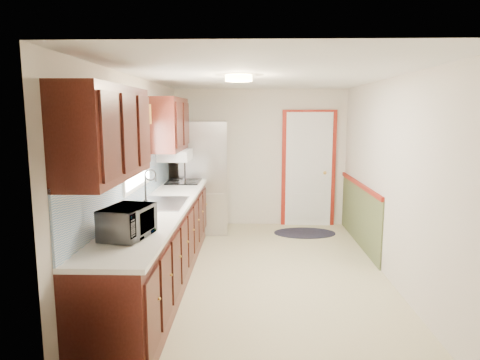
{
  "coord_description": "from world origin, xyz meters",
  "views": [
    {
      "loc": [
        -0.16,
        -5.03,
        1.98
      ],
      "look_at": [
        -0.3,
        0.28,
        1.15
      ],
      "focal_mm": 32.0,
      "sensor_mm": 36.0,
      "label": 1
    }
  ],
  "objects": [
    {
      "name": "room_shell",
      "position": [
        0.0,
        0.0,
        1.2
      ],
      "size": [
        3.2,
        5.2,
        2.52
      ],
      "color": "tan",
      "rests_on": "ground"
    },
    {
      "name": "kitchen_run",
      "position": [
        -1.24,
        -0.29,
        0.81
      ],
      "size": [
        0.63,
        4.0,
        2.2
      ],
      "color": "#37110C",
      "rests_on": "ground"
    },
    {
      "name": "back_wall_trim",
      "position": [
        0.99,
        2.21,
        0.89
      ],
      "size": [
        1.12,
        2.3,
        2.08
      ],
      "color": "maroon",
      "rests_on": "ground"
    },
    {
      "name": "ceiling_fixture",
      "position": [
        -0.3,
        -0.2,
        2.36
      ],
      "size": [
        0.3,
        0.3,
        0.06
      ],
      "primitive_type": "cylinder",
      "color": "#FFD88C",
      "rests_on": "room_shell"
    },
    {
      "name": "microwave",
      "position": [
        -1.2,
        -1.55,
        1.1
      ],
      "size": [
        0.36,
        0.52,
        0.33
      ],
      "primitive_type": "imported",
      "rotation": [
        0.0,
        0.0,
        1.37
      ],
      "color": "white",
      "rests_on": "kitchen_run"
    },
    {
      "name": "refrigerator",
      "position": [
        -0.95,
        2.05,
        0.92
      ],
      "size": [
        0.82,
        0.79,
        1.85
      ],
      "rotation": [
        0.0,
        0.0,
        0.07
      ],
      "color": "#B7B7BC",
      "rests_on": "ground"
    },
    {
      "name": "rug",
      "position": [
        0.74,
        1.9,
        0.01
      ],
      "size": [
        1.03,
        0.68,
        0.01
      ],
      "primitive_type": "ellipsoid",
      "rotation": [
        0.0,
        0.0,
        0.02
      ],
      "color": "black",
      "rests_on": "ground"
    },
    {
      "name": "cooktop",
      "position": [
        -1.19,
        1.4,
        0.95
      ],
      "size": [
        0.5,
        0.6,
        0.02
      ],
      "primitive_type": "cube",
      "color": "black",
      "rests_on": "kitchen_run"
    }
  ]
}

